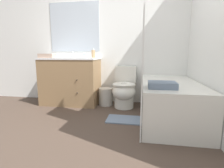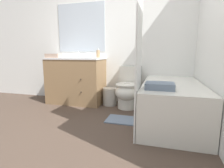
# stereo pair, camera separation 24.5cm
# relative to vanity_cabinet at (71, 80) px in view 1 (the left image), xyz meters

# --- Properties ---
(ground_plane) EXTENTS (14.00, 14.00, 0.00)m
(ground_plane) POSITION_rel_vanity_cabinet_xyz_m (0.80, -1.50, -0.44)
(ground_plane) COLOR #47382D
(wall_back) EXTENTS (8.00, 0.06, 2.50)m
(wall_back) POSITION_rel_vanity_cabinet_xyz_m (0.79, 0.31, 0.81)
(wall_back) COLOR silver
(wall_back) RESTS_ON ground_plane
(wall_right) EXTENTS (0.05, 2.78, 2.50)m
(wall_right) POSITION_rel_vanity_cabinet_xyz_m (2.15, -0.61, 0.81)
(wall_right) COLOR silver
(wall_right) RESTS_ON ground_plane
(vanity_cabinet) EXTENTS (1.06, 0.60, 0.87)m
(vanity_cabinet) POSITION_rel_vanity_cabinet_xyz_m (0.00, 0.00, 0.00)
(vanity_cabinet) COLOR olive
(vanity_cabinet) RESTS_ON ground_plane
(sink_faucet) EXTENTS (0.14, 0.12, 0.12)m
(sink_faucet) POSITION_rel_vanity_cabinet_xyz_m (-0.00, 0.20, 0.46)
(sink_faucet) COLOR silver
(sink_faucet) RESTS_ON vanity_cabinet
(toilet) EXTENTS (0.40, 0.65, 0.72)m
(toilet) POSITION_rel_vanity_cabinet_xyz_m (1.02, -0.08, -0.12)
(toilet) COLOR silver
(toilet) RESTS_ON ground_plane
(bathtub) EXTENTS (0.78, 1.59, 0.55)m
(bathtub) POSITION_rel_vanity_cabinet_xyz_m (1.73, -0.51, -0.17)
(bathtub) COLOR silver
(bathtub) RESTS_ON ground_plane
(shower_curtain) EXTENTS (0.01, 0.43, 2.03)m
(shower_curtain) POSITION_rel_vanity_cabinet_xyz_m (1.33, -1.11, 0.58)
(shower_curtain) COLOR white
(shower_curtain) RESTS_ON ground_plane
(wastebasket) EXTENTS (0.26, 0.26, 0.32)m
(wastebasket) POSITION_rel_vanity_cabinet_xyz_m (0.67, 0.00, -0.29)
(wastebasket) COLOR #B7B2A8
(wastebasket) RESTS_ON ground_plane
(tissue_box) EXTENTS (0.14, 0.11, 0.10)m
(tissue_box) POSITION_rel_vanity_cabinet_xyz_m (0.26, 0.04, 0.46)
(tissue_box) COLOR silver
(tissue_box) RESTS_ON vanity_cabinet
(soap_dispenser) EXTENTS (0.07, 0.07, 0.17)m
(soap_dispenser) POSITION_rel_vanity_cabinet_xyz_m (0.43, 0.07, 0.50)
(soap_dispenser) COLOR tan
(soap_dispenser) RESTS_ON vanity_cabinet
(hand_towel_folded) EXTENTS (0.27, 0.18, 0.07)m
(hand_towel_folded) POSITION_rel_vanity_cabinet_xyz_m (-0.36, -0.17, 0.46)
(hand_towel_folded) COLOR tan
(hand_towel_folded) RESTS_ON vanity_cabinet
(bath_towel_folded) EXTENTS (0.32, 0.25, 0.07)m
(bath_towel_folded) POSITION_rel_vanity_cabinet_xyz_m (1.56, -1.00, 0.14)
(bath_towel_folded) COLOR slate
(bath_towel_folded) RESTS_ON bathtub
(bath_mat) EXTENTS (0.51, 0.33, 0.02)m
(bath_mat) POSITION_rel_vanity_cabinet_xyz_m (1.09, -0.70, -0.44)
(bath_mat) COLOR slate
(bath_mat) RESTS_ON ground_plane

